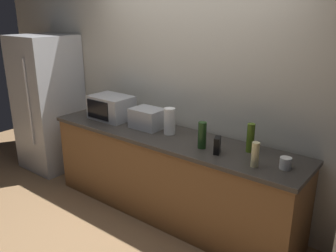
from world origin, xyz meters
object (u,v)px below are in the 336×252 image
Objects in this scene: refrigerator at (49,103)px; bottle_wine at (202,135)px; bottle_hand_soap at (255,155)px; paper_towel_roll at (170,121)px; toaster_oven at (148,118)px; bottle_olive_oil at (250,138)px; mug_white at (286,163)px; cordless_phone at (217,145)px; microwave at (111,107)px.

refrigerator reaches higher than bottle_wine.
refrigerator reaches higher than bottle_hand_soap.
paper_towel_roll is 1.09× the size of bottle_wine.
bottle_olive_oil is at bearing 2.76° from toaster_oven.
mug_white is at bearing -3.50° from toaster_oven.
cordless_phone is 0.30m from bottle_olive_oil.
microwave is 1.33m from bottle_wine.
mug_white is (3.27, -0.03, 0.05)m from refrigerator.
microwave is 1.93× the size of bottle_wine.
paper_towel_roll is at bearing 168.99° from bottle_hand_soap.
cordless_phone is at bearing -12.63° from paper_towel_roll.
microwave is 5.03× the size of mug_white.
bottle_hand_soap is (3.06, -0.15, 0.10)m from refrigerator.
bottle_wine is (-0.55, 0.08, 0.02)m from bottle_hand_soap.
paper_towel_roll is 1.05m from bottle_hand_soap.
toaster_oven is 1.26× the size of paper_towel_roll.
toaster_oven reaches higher than mug_white.
cordless_phone is 0.60m from mug_white.
bottle_wine is at bearing 150.79° from cordless_phone.
toaster_oven is 0.31m from paper_towel_roll.
bottle_wine is at bearing -5.21° from microwave.
bottle_olive_oil is 0.42m from mug_white.
bottle_hand_soap is (0.38, -0.06, 0.03)m from cordless_phone.
microwave is at bearing -178.71° from toaster_oven.
toaster_oven is 1.30× the size of bottle_olive_oil.
mug_white is (1.24, -0.08, -0.09)m from paper_towel_roll.
mug_white is (0.59, 0.06, -0.03)m from cordless_phone.
bottle_wine is (-0.17, 0.02, 0.05)m from cordless_phone.
cordless_phone is 0.60× the size of bottle_wine.
bottle_wine reaches higher than cordless_phone.
bottle_hand_soap is (1.03, -0.20, -0.03)m from paper_towel_roll.
microwave and paper_towel_roll have the same top height.
microwave is at bearing 152.48° from cordless_phone.
bottle_wine is (0.47, -0.12, -0.01)m from paper_towel_roll.
refrigerator is at bearing -177.67° from microwave.
bottle_hand_soap is at bearing -7.89° from bottle_wine.
refrigerator is at bearing 177.20° from bottle_hand_soap.
microwave is at bearing 173.99° from bottle_hand_soap.
toaster_oven is 3.56× the size of mug_white.
mug_white is (2.09, -0.08, -0.09)m from microwave.
refrigerator is 2.89m from bottle_olive_oil.
toaster_oven is at bearing 2.00° from refrigerator.
cordless_phone reaches higher than mug_white.
toaster_oven is at bearing 171.06° from bottle_hand_soap.
mug_white is at bearing -0.60° from refrigerator.
paper_towel_roll is (2.03, 0.05, 0.13)m from refrigerator.
bottle_wine is (0.78, -0.13, 0.02)m from toaster_oven.
paper_towel_roll is 1.24m from mug_white.
bottle_olive_oil is (0.86, 0.07, -0.00)m from paper_towel_roll.
cordless_phone is at bearing 171.77° from bottle_hand_soap.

